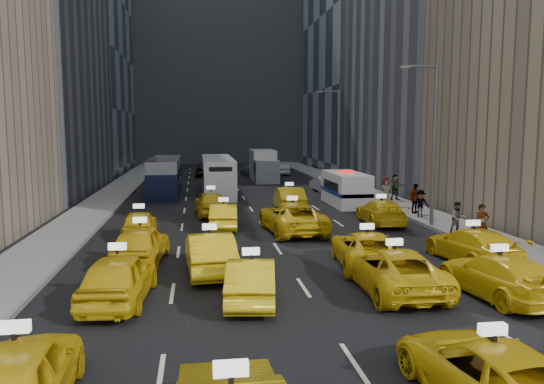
{
  "coord_description": "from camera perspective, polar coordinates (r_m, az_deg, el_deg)",
  "views": [
    {
      "loc": [
        -3.6,
        -15.58,
        5.54
      ],
      "look_at": [
        0.47,
        13.14,
        2.0
      ],
      "focal_mm": 35.0,
      "sensor_mm": 36.0,
      "label": 1
    }
  ],
  "objects": [
    {
      "name": "building_backdrop",
      "position": [
        88.83,
        -5.88,
        16.29
      ],
      "size": [
        30.0,
        12.0,
        40.0
      ],
      "primitive_type": "cube",
      "color": "slate",
      "rests_on": "ground"
    },
    {
      "name": "taxi_13",
      "position": [
        29.33,
        -5.23,
        -2.58
      ],
      "size": [
        1.74,
        4.3,
        1.39
      ],
      "primitive_type": "imported",
      "rotation": [
        0.0,
        0.0,
        3.08
      ],
      "color": "gold",
      "rests_on": "ground"
    },
    {
      "name": "taxi_2",
      "position": [
        12.0,
        22.42,
        -17.49
      ],
      "size": [
        2.74,
        5.09,
        1.36
      ],
      "primitive_type": "imported",
      "rotation": [
        0.0,
        0.0,
        3.24
      ],
      "color": "gold",
      "rests_on": "ground"
    },
    {
      "name": "misc_car_4",
      "position": [
        62.13,
        1.04,
        2.46
      ],
      "size": [
        1.43,
        4.05,
        1.33
      ],
      "primitive_type": "imported",
      "rotation": [
        0.0,
        0.0,
        3.14
      ],
      "color": "#A2A3A9",
      "rests_on": "ground"
    },
    {
      "name": "curb_east",
      "position": [
        42.85,
        9.17,
        -0.44
      ],
      "size": [
        0.15,
        90.0,
        0.18
      ],
      "primitive_type": "cube",
      "color": "slate",
      "rests_on": "ground"
    },
    {
      "name": "ground",
      "position": [
        16.92,
        4.79,
        -12.18
      ],
      "size": [
        160.0,
        160.0,
        0.0
      ],
      "primitive_type": "plane",
      "color": "black",
      "rests_on": "ground"
    },
    {
      "name": "taxi_0",
      "position": [
        11.74,
        -25.65,
        -17.6
      ],
      "size": [
        2.04,
        4.73,
        1.59
      ],
      "primitive_type": "imported",
      "rotation": [
        0.0,
        0.0,
        3.18
      ],
      "color": "gold",
      "rests_on": "ground"
    },
    {
      "name": "taxi_12",
      "position": [
        27.68,
        -14.08,
        -3.34
      ],
      "size": [
        1.78,
        4.12,
        1.38
      ],
      "primitive_type": "imported",
      "rotation": [
        0.0,
        0.0,
        3.18
      ],
      "color": "gold",
      "rests_on": "ground"
    },
    {
      "name": "taxi_10",
      "position": [
        21.61,
        10.14,
        -6.07
      ],
      "size": [
        2.93,
        5.34,
        1.42
      ],
      "primitive_type": "imported",
      "rotation": [
        0.0,
        0.0,
        3.02
      ],
      "color": "gold",
      "rests_on": "ground"
    },
    {
      "name": "pedestrian_1",
      "position": [
        28.6,
        19.36,
        -2.64
      ],
      "size": [
        0.8,
        0.45,
        1.63
      ],
      "primitive_type": "imported",
      "rotation": [
        0.0,
        0.0,
        0.02
      ],
      "color": "gray",
      "rests_on": "sidewalk_east"
    },
    {
      "name": "taxi_6",
      "position": [
        18.65,
        12.95,
        -8.14
      ],
      "size": [
        2.51,
        5.35,
        1.48
      ],
      "primitive_type": "imported",
      "rotation": [
        0.0,
        0.0,
        3.13
      ],
      "color": "gold",
      "rests_on": "ground"
    },
    {
      "name": "taxi_4",
      "position": [
        17.69,
        -16.19,
        -8.86
      ],
      "size": [
        2.27,
        4.84,
        1.6
      ],
      "primitive_type": "imported",
      "rotation": [
        0.0,
        0.0,
        3.06
      ],
      "color": "gold",
      "rests_on": "ground"
    },
    {
      "name": "pedestrian_4",
      "position": [
        38.34,
        12.16,
        0.11
      ],
      "size": [
        0.99,
        0.67,
        1.85
      ],
      "primitive_type": "imported",
      "rotation": [
        0.0,
        0.0,
        -0.21
      ],
      "color": "gray",
      "rests_on": "sidewalk_east"
    },
    {
      "name": "city_bus",
      "position": [
        44.96,
        -5.87,
        1.77
      ],
      "size": [
        3.64,
        11.91,
        3.03
      ],
      "rotation": [
        0.0,
        0.0,
        0.1
      ],
      "color": "silver",
      "rests_on": "ground"
    },
    {
      "name": "taxi_8",
      "position": [
        22.43,
        -13.96,
        -5.48
      ],
      "size": [
        2.33,
        4.81,
        1.58
      ],
      "primitive_type": "imported",
      "rotation": [
        0.0,
        0.0,
        3.04
      ],
      "color": "gold",
      "rests_on": "ground"
    },
    {
      "name": "misc_car_0",
      "position": [
        46.12,
        5.52,
        0.87
      ],
      "size": [
        1.73,
        4.19,
        1.35
      ],
      "primitive_type": "imported",
      "rotation": [
        0.0,
        0.0,
        3.22
      ],
      "color": "#A5A9AD",
      "rests_on": "ground"
    },
    {
      "name": "taxi_11",
      "position": [
        23.31,
        20.73,
        -5.42
      ],
      "size": [
        2.45,
        5.16,
        1.45
      ],
      "primitive_type": "imported",
      "rotation": [
        0.0,
        0.0,
        3.23
      ],
      "color": "gold",
      "rests_on": "ground"
    },
    {
      "name": "taxi_7",
      "position": [
        19.05,
        23.15,
        -8.28
      ],
      "size": [
        2.55,
        5.14,
        1.44
      ],
      "primitive_type": "imported",
      "rotation": [
        0.0,
        0.0,
        3.25
      ],
      "color": "gold",
      "rests_on": "ground"
    },
    {
      "name": "taxi_17",
      "position": [
        35.61,
        1.87,
        -0.73
      ],
      "size": [
        1.77,
        4.78,
        1.56
      ],
      "primitive_type": "imported",
      "rotation": [
        0.0,
        0.0,
        3.12
      ],
      "color": "gold",
      "rests_on": "ground"
    },
    {
      "name": "misc_car_1",
      "position": [
        55.09,
        -11.51,
        1.76
      ],
      "size": [
        2.76,
        5.11,
        1.36
      ],
      "primitive_type": "imported",
      "rotation": [
        0.0,
        0.0,
        3.25
      ],
      "color": "black",
      "rests_on": "ground"
    },
    {
      "name": "pedestrian_5",
      "position": [
        40.62,
        13.1,
        0.51
      ],
      "size": [
        1.84,
        0.91,
        1.91
      ],
      "primitive_type": "imported",
      "rotation": [
        0.0,
        0.0,
        0.24
      ],
      "color": "gray",
      "rests_on": "sidewalk_east"
    },
    {
      "name": "pedestrian_3",
      "position": [
        34.59,
        15.12,
        -0.68
      ],
      "size": [
        1.21,
        0.88,
        1.87
      ],
      "primitive_type": "imported",
      "rotation": [
        0.0,
        0.0,
        0.39
      ],
      "color": "gray",
      "rests_on": "sidewalk_east"
    },
    {
      "name": "taxi_9",
      "position": [
        20.48,
        -6.7,
        -6.5
      ],
      "size": [
        1.99,
        4.9,
        1.58
      ],
      "primitive_type": "imported",
      "rotation": [
        0.0,
        0.0,
        3.21
      ],
      "color": "gold",
      "rests_on": "ground"
    },
    {
      "name": "sidewalk_east",
      "position": [
        43.3,
        11.0,
        -0.42
      ],
      "size": [
        3.0,
        90.0,
        0.15
      ],
      "primitive_type": "cube",
      "color": "gray",
      "rests_on": "ground"
    },
    {
      "name": "double_decker",
      "position": [
        44.65,
        -11.42,
        1.59
      ],
      "size": [
        2.99,
        10.34,
        2.97
      ],
      "rotation": [
        0.0,
        0.0,
        -0.07
      ],
      "color": "black",
      "rests_on": "ground"
    },
    {
      "name": "box_truck",
      "position": [
        55.17,
        -0.9,
        2.84
      ],
      "size": [
        2.86,
        7.13,
        3.19
      ],
      "rotation": [
        0.0,
        0.0,
        -0.07
      ],
      "color": "silver",
      "rests_on": "ground"
    },
    {
      "name": "streetlight_far",
      "position": [
        49.27,
        7.01,
        6.19
      ],
      "size": [
        2.15,
        0.22,
        9.0
      ],
      "color": "#595B60",
      "rests_on": "ground"
    },
    {
      "name": "sidewalk_west",
      "position": [
        41.52,
        -17.56,
        -0.93
      ],
      "size": [
        3.0,
        90.0,
        0.15
      ],
      "primitive_type": "cube",
      "color": "gray",
      "rests_on": "ground"
    },
    {
      "name": "misc_car_2",
      "position": [
        61.88,
        -2.24,
        2.47
      ],
      "size": [
        2.46,
        5.0,
        1.4
      ],
      "primitive_type": "imported",
      "rotation": [
        0.0,
        0.0,
        3.25
      ],
      "color": "slate",
      "rests_on": "ground"
    },
    {
      "name": "nypd_van",
      "position": [
        38.26,
        7.94,
        0.28
      ],
      "size": [
        2.68,
        5.98,
        2.5
      ],
      "rotation": [
        0.0,
        0.0,
        -0.07
      ],
      "color": "white",
      "rests_on": "ground"
    },
    {
      "name": "misc_car_3",
      "position": [
        60.83,
        -7.18,
        2.47
      ],
      "size": [
        2.52,
        5.09,
        1.67
      ],
      "primitive_type": "imported",
      "rotation": [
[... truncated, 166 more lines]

